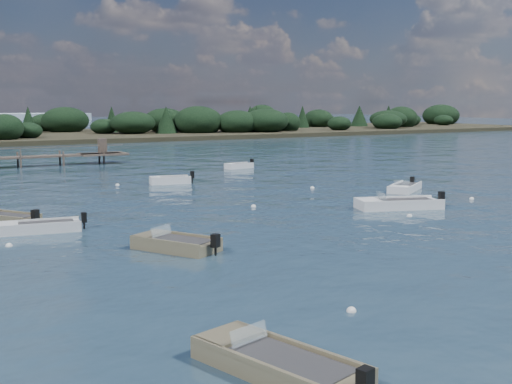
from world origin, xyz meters
TOP-DOWN VIEW (x-y plane):
  - ground at (0.00, 60.00)m, footprint 400.00×400.00m
  - dinghy_near_olive at (-8.01, -7.98)m, footprint 2.94×5.09m
  - dinghy_mid_white_a at (11.51, 9.33)m, footprint 5.74×3.56m
  - dinghy_mid_grey at (-9.57, 12.92)m, footprint 4.46×2.11m
  - tender_far_grey_b at (14.30, 35.78)m, footprint 3.31×1.57m
  - tender_far_white at (3.68, 27.84)m, footprint 3.70×1.88m
  - dinghy_extra_a at (-10.93, 16.31)m, footprint 3.79×4.59m
  - dinghy_mid_white_b at (17.38, 15.14)m, footprint 4.41×3.66m
  - dinghy_extra_b at (-5.03, 5.67)m, footprint 3.51×4.27m
  - buoy_a at (-3.50, -5.13)m, footprint 0.32×0.32m
  - buoy_b at (10.11, 6.83)m, footprint 0.32×0.32m
  - buoy_c at (-11.49, 10.15)m, footprint 0.32×0.32m
  - buoy_d at (18.52, 9.73)m, footprint 0.32×0.32m
  - buoy_e at (-0.41, 28.93)m, footprint 0.32×0.32m
  - buoy_extra_a at (12.22, 19.84)m, footprint 0.32×0.32m
  - buoy_extra_b at (3.90, 14.36)m, footprint 0.32×0.32m
  - far_headland at (25.00, 100.00)m, footprint 190.00×40.00m

SIDE VIEW (x-z plane):
  - ground at x=0.00m, z-range 0.00..0.00m
  - buoy_a at x=-3.50m, z-range -0.16..0.16m
  - buoy_b at x=10.11m, z-range -0.16..0.16m
  - buoy_c at x=-11.49m, z-range -0.16..0.16m
  - buoy_d at x=18.52m, z-range -0.16..0.16m
  - buoy_e at x=-0.41m, z-range -0.16..0.16m
  - buoy_extra_a at x=12.22m, z-range -0.16..0.16m
  - buoy_extra_b at x=3.90m, z-range -0.16..0.16m
  - dinghy_mid_white_b at x=17.38m, z-range -0.42..0.72m
  - dinghy_mid_grey at x=-9.57m, z-range -0.40..0.70m
  - tender_far_grey_b at x=14.30m, z-range -0.40..0.71m
  - dinghy_near_olive at x=-8.01m, z-range -0.45..0.77m
  - dinghy_extra_b at x=-5.03m, z-range -0.47..0.80m
  - dinghy_extra_a at x=-10.93m, z-range -0.47..0.81m
  - dinghy_mid_white_a at x=11.51m, z-range -0.49..0.84m
  - tender_far_white at x=3.68m, z-range -0.45..0.80m
  - far_headland at x=25.00m, z-range -0.94..4.86m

